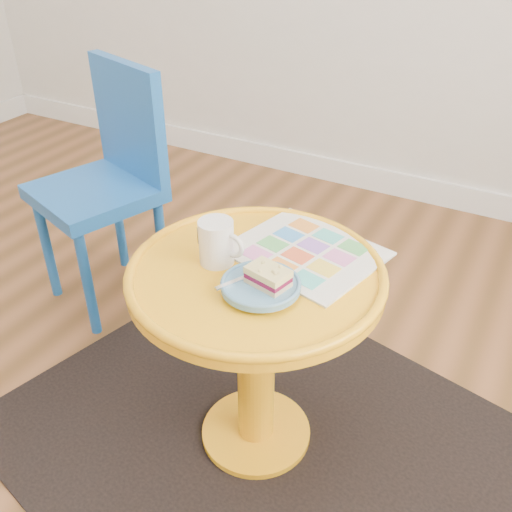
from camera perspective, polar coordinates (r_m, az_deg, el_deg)
The scene contains 9 objects.
room_walls at distance 2.92m, azimuth -23.28°, elevation 5.56°, with size 4.00×4.00×4.00m.
rug at distance 1.66m, azimuth 0.00°, elevation -17.38°, with size 1.30×1.10×0.01m, color black.
side_table at distance 1.38m, azimuth 0.00°, elevation -6.86°, with size 0.58×0.58×0.55m.
chair at distance 1.99m, azimuth -14.42°, elevation 8.04°, with size 0.46×0.46×0.83m.
newspaper at distance 1.35m, azimuth 4.96°, elevation 0.43°, with size 0.33×0.28×0.01m, color silver.
mug at distance 1.28m, azimuth -3.91°, elevation 1.50°, with size 0.12×0.08×0.11m.
plate at distance 1.20m, azimuth 0.47°, elevation -3.01°, with size 0.17×0.17×0.02m.
cake_slice at distance 1.19m, azimuth 1.23°, elevation -2.05°, with size 0.10×0.08×0.04m.
fork at distance 1.22m, azimuth -0.94°, elevation -2.10°, with size 0.08×0.14×0.00m.
Camera 1 is at (1.17, -0.55, 1.28)m, focal length 40.00 mm.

